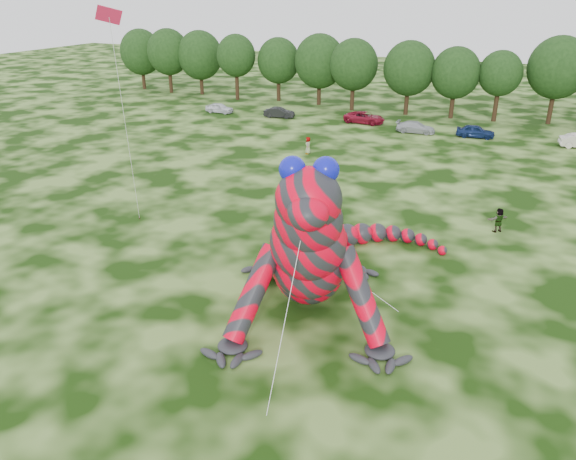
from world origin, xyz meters
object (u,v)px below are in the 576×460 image
at_px(tree_5, 319,70).
at_px(spectator_1, 308,189).
at_px(tree_7, 408,78).
at_px(tree_9, 499,86).
at_px(flying_kite, 111,32).
at_px(car_1, 279,113).
at_px(car_4, 476,131).
at_px(car_3, 416,127).
at_px(spectator_0, 330,179).
at_px(tree_0, 142,59).
at_px(tree_10, 556,81).
at_px(tree_6, 353,75).
at_px(car_2, 364,118).
at_px(tree_8, 455,83).
at_px(spectator_4, 308,145).
at_px(tree_1, 169,61).
at_px(tree_3, 236,67).
at_px(spectator_5, 499,220).
at_px(tree_2, 200,63).
at_px(tree_4, 278,70).
at_px(car_0, 219,108).
at_px(inflatable_gecko, 310,216).

distance_m(tree_5, spectator_1, 39.28).
height_order(tree_5, tree_7, tree_5).
bearing_deg(tree_9, flying_kite, -111.62).
relative_size(flying_kite, spectator_1, 9.39).
distance_m(car_1, car_4, 24.61).
bearing_deg(car_3, spectator_0, 171.58).
xyz_separation_m(tree_0, tree_10, (61.96, -0.66, 0.50)).
bearing_deg(car_1, tree_6, -49.24).
bearing_deg(car_3, tree_5, 52.92).
distance_m(tree_0, car_2, 42.29).
height_order(car_3, spectator_1, spectator_1).
height_order(tree_8, tree_10, tree_10).
relative_size(car_3, spectator_4, 2.59).
relative_size(tree_1, tree_3, 1.04).
height_order(flying_kite, spectator_5, flying_kite).
bearing_deg(tree_10, tree_6, -175.66).
bearing_deg(tree_0, spectator_5, -32.87).
xyz_separation_m(tree_6, spectator_4, (2.78, -22.84, -3.88)).
distance_m(tree_0, spectator_5, 70.77).
bearing_deg(tree_0, tree_9, -1.95).
height_order(tree_1, tree_3, tree_1).
relative_size(tree_0, tree_2, 0.99).
bearing_deg(tree_8, flying_kite, -106.02).
relative_size(tree_3, car_2, 1.86).
distance_m(flying_kite, car_3, 40.91).
bearing_deg(tree_3, tree_1, 175.55).
xyz_separation_m(flying_kite, tree_1, (-30.61, 48.18, -8.35)).
height_order(tree_4, spectator_1, tree_4).
bearing_deg(spectator_4, spectator_1, 5.96).
relative_size(flying_kite, spectator_0, 8.21).
height_order(tree_5, spectator_4, tree_5).
relative_size(car_0, spectator_0, 2.10).
relative_size(tree_0, spectator_5, 5.48).
height_order(tree_7, car_0, tree_7).
relative_size(spectator_5, spectator_4, 1.00).
distance_m(tree_8, spectator_0, 33.00).
distance_m(tree_6, tree_7, 7.48).
bearing_deg(tree_2, tree_5, -0.94).
bearing_deg(tree_4, car_0, -108.05).
bearing_deg(tree_3, tree_5, 6.20).
relative_size(tree_0, car_4, 2.26).
relative_size(spectator_4, spectator_0, 0.95).
bearing_deg(car_1, spectator_0, -155.92).
height_order(tree_7, car_1, tree_7).
xyz_separation_m(tree_5, spectator_5, (27.91, -37.56, -4.03)).
xyz_separation_m(flying_kite, car_0, (-15.52, 37.72, -12.60)).
bearing_deg(tree_8, car_3, -104.06).
relative_size(inflatable_gecko, tree_2, 1.89).
xyz_separation_m(car_2, spectator_1, (3.76, -27.84, 0.09)).
relative_size(tree_7, spectator_4, 5.49).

